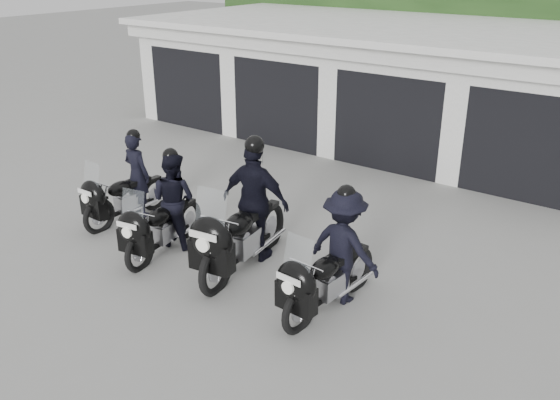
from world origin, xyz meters
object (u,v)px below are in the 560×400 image
Objects in this scene: police_bike_a at (126,185)px; police_bike_b at (168,207)px; police_bike_c at (249,212)px; police_bike_d at (337,255)px.

police_bike_b reaches higher than police_bike_a.
police_bike_c is 1.76m from police_bike_d.
police_bike_b is at bearing -172.77° from police_bike_d.
police_bike_b is 3.18m from police_bike_d.
police_bike_c reaches higher than police_bike_b.
police_bike_d is at bearing -2.05° from police_bike_a.
police_bike_b is at bearing -172.85° from police_bike_c.
police_bike_a is 0.95× the size of police_bike_d.
police_bike_c is at bearing 5.44° from police_bike_b.
police_bike_d is (3.17, 0.18, 0.03)m from police_bike_b.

